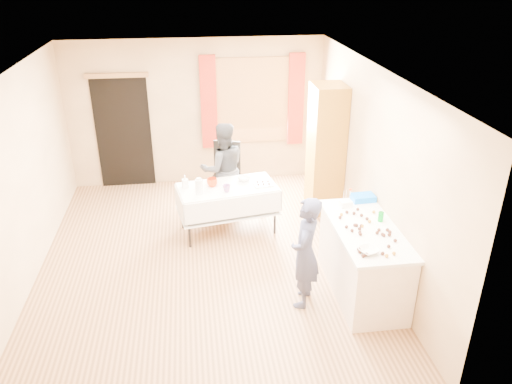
{
  "coord_description": "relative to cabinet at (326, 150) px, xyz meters",
  "views": [
    {
      "loc": [
        -0.12,
        -5.92,
        3.84
      ],
      "look_at": [
        0.69,
        0.0,
        1.0
      ],
      "focal_mm": 35.0,
      "sensor_mm": 36.0,
      "label": 1
    }
  ],
  "objects": [
    {
      "name": "floor",
      "position": [
        -1.99,
        -1.3,
        -1.05
      ],
      "size": [
        4.5,
        5.5,
        0.02
      ],
      "primitive_type": "cube",
      "color": "#9E7047",
      "rests_on": "ground"
    },
    {
      "name": "ceiling",
      "position": [
        -1.99,
        -1.3,
        1.57
      ],
      "size": [
        4.5,
        5.5,
        0.02
      ],
      "primitive_type": "cube",
      "color": "white",
      "rests_on": "floor"
    },
    {
      "name": "wall_back",
      "position": [
        -1.99,
        1.46,
        0.26
      ],
      "size": [
        4.5,
        0.02,
        2.6
      ],
      "primitive_type": "cube",
      "color": "tan",
      "rests_on": "floor"
    },
    {
      "name": "wall_front",
      "position": [
        -1.99,
        -4.06,
        0.26
      ],
      "size": [
        4.5,
        0.02,
        2.6
      ],
      "primitive_type": "cube",
      "color": "tan",
      "rests_on": "floor"
    },
    {
      "name": "wall_left",
      "position": [
        -4.25,
        -1.3,
        0.26
      ],
      "size": [
        0.02,
        5.5,
        2.6
      ],
      "primitive_type": "cube",
      "color": "tan",
      "rests_on": "floor"
    },
    {
      "name": "wall_right",
      "position": [
        0.27,
        -1.3,
        0.26
      ],
      "size": [
        0.02,
        5.5,
        2.6
      ],
      "primitive_type": "cube",
      "color": "tan",
      "rests_on": "floor"
    },
    {
      "name": "window_frame",
      "position": [
        -0.99,
        1.42,
        0.46
      ],
      "size": [
        1.32,
        0.06,
        1.52
      ],
      "primitive_type": "cube",
      "color": "olive",
      "rests_on": "wall_back"
    },
    {
      "name": "window_pane",
      "position": [
        -0.99,
        1.4,
        0.46
      ],
      "size": [
        1.2,
        0.02,
        1.4
      ],
      "primitive_type": "cube",
      "color": "white",
      "rests_on": "wall_back"
    },
    {
      "name": "curtain_left",
      "position": [
        -1.77,
        1.37,
        0.46
      ],
      "size": [
        0.28,
        0.06,
        1.65
      ],
      "primitive_type": "cube",
      "color": "#A02617",
      "rests_on": "wall_back"
    },
    {
      "name": "curtain_right",
      "position": [
        -0.21,
        1.37,
        0.46
      ],
      "size": [
        0.28,
        0.06,
        1.65
      ],
      "primitive_type": "cube",
      "color": "#A02617",
      "rests_on": "wall_back"
    },
    {
      "name": "doorway",
      "position": [
        -3.29,
        1.43,
        -0.04
      ],
      "size": [
        0.95,
        0.04,
        2.0
      ],
      "primitive_type": "cube",
      "color": "black",
      "rests_on": "floor"
    },
    {
      "name": "door_lintel",
      "position": [
        -3.29,
        1.4,
        0.98
      ],
      "size": [
        1.05,
        0.06,
        0.08
      ],
      "primitive_type": "cube",
      "color": "olive",
      "rests_on": "wall_back"
    },
    {
      "name": "cabinet",
      "position": [
        0.0,
        0.0,
        0.0
      ],
      "size": [
        0.5,
        0.6,
        2.09
      ],
      "primitive_type": "cube",
      "color": "#905F19",
      "rests_on": "floor"
    },
    {
      "name": "counter",
      "position": [
        -0.1,
        -2.27,
        -0.59
      ],
      "size": [
        0.76,
        1.6,
        0.91
      ],
      "color": "beige",
      "rests_on": "floor"
    },
    {
      "name": "party_table",
      "position": [
        -1.62,
        -0.54,
        -0.6
      ],
      "size": [
        1.57,
        0.99,
        0.75
      ],
      "rotation": [
        0.0,
        0.0,
        0.17
      ],
      "color": "black",
      "rests_on": "floor"
    },
    {
      "name": "chair",
      "position": [
        -1.58,
        0.35,
        -0.72
      ],
      "size": [
        0.56,
        0.56,
        1.09
      ],
      "rotation": [
        0.0,
        0.0,
        -0.29
      ],
      "color": "black",
      "rests_on": "floor"
    },
    {
      "name": "girl",
      "position": [
        -0.87,
        -2.4,
        -0.34
      ],
      "size": [
        0.74,
        0.69,
        1.4
      ],
      "primitive_type": "imported",
      "rotation": [
        0.0,
        0.0,
        -1.95
      ],
      "color": "#292C4A",
      "rests_on": "floor"
    },
    {
      "name": "woman",
      "position": [
        -1.64,
        0.1,
        -0.28
      ],
      "size": [
        0.91,
        0.79,
        1.53
      ],
      "primitive_type": "imported",
      "rotation": [
        0.0,
        0.0,
        3.29
      ],
      "color": "black",
      "rests_on": "floor"
    },
    {
      "name": "soda_can",
      "position": [
        0.12,
        -2.14,
        -0.07
      ],
      "size": [
        0.07,
        0.07,
        0.12
      ],
      "primitive_type": "cylinder",
      "rotation": [
        0.0,
        0.0,
        0.14
      ],
      "color": "#028719",
      "rests_on": "counter"
    },
    {
      "name": "mixing_bowl",
      "position": [
        -0.27,
        -2.81,
        -0.11
      ],
      "size": [
        0.36,
        0.36,
        0.05
      ],
      "primitive_type": "imported",
      "rotation": [
        0.0,
        0.0,
        0.4
      ],
      "color": "white",
      "rests_on": "counter"
    },
    {
      "name": "foam_block",
      "position": [
        -0.19,
        -1.71,
        -0.09
      ],
      "size": [
        0.16,
        0.12,
        0.08
      ],
      "primitive_type": "cube",
      "rotation": [
        0.0,
        0.0,
        0.14
      ],
      "color": "white",
      "rests_on": "counter"
    },
    {
      "name": "blue_basket",
      "position": [
        0.09,
        -1.57,
        -0.09
      ],
      "size": [
        0.31,
        0.21,
        0.08
      ],
      "primitive_type": "cube",
      "rotation": [
        0.0,
        0.0,
        0.05
      ],
      "color": "blue",
      "rests_on": "counter"
    },
    {
      "name": "pitcher",
      "position": [
        -2.04,
        -0.74,
        -0.18
      ],
      "size": [
        0.15,
        0.15,
        0.22
      ],
      "primitive_type": "cylinder",
      "rotation": [
        0.0,
        0.0,
        0.44
      ],
      "color": "silver",
      "rests_on": "party_table"
    },
    {
      "name": "cup_red",
      "position": [
        -1.84,
        -0.5,
        -0.23
      ],
      "size": [
        0.19,
        0.19,
        0.12
      ],
      "primitive_type": "imported",
      "rotation": [
        0.0,
        0.0,
        -0.12
      ],
      "color": "red",
      "rests_on": "party_table"
    },
    {
      "name": "cup_rainbow",
      "position": [
        -1.65,
        -0.72,
        -0.24
      ],
      "size": [
        0.17,
        0.17,
        0.11
      ],
      "primitive_type": "imported",
      "rotation": [
        0.0,
        0.0,
        0.26
      ],
      "color": "red",
      "rests_on": "party_table"
    },
    {
      "name": "small_bowl",
      "position": [
        -1.35,
        -0.36,
        -0.26
      ],
      "size": [
        0.2,
        0.2,
        0.06
      ],
      "primitive_type": "imported",
      "rotation": [
        0.0,
        0.0,
        0.02
      ],
      "color": "white",
      "rests_on": "party_table"
    },
    {
      "name": "pastry_tray",
      "position": [
        -1.09,
        -0.56,
        -0.28
      ],
      "size": [
        0.31,
        0.24,
        0.02
      ],
      "primitive_type": "cube",
      "rotation": [
        0.0,
        0.0,
        0.16
      ],
      "color": "white",
      "rests_on": "party_table"
    },
    {
      "name": "bottle",
      "position": [
        -2.24,
        -0.49,
        -0.2
      ],
      "size": [
        0.11,
        0.11,
        0.19
      ],
      "primitive_type": "imported",
      "rotation": [
        0.0,
        0.0,
        0.14
      ],
      "color": "white",
      "rests_on": "party_table"
    },
    {
      "name": "cake_balls",
      "position": [
        -0.13,
        -2.39,
        -0.11
      ],
      "size": [
        0.53,
        1.13,
        0.04
      ],
      "color": "#3F2314",
      "rests_on": "counter"
    }
  ]
}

